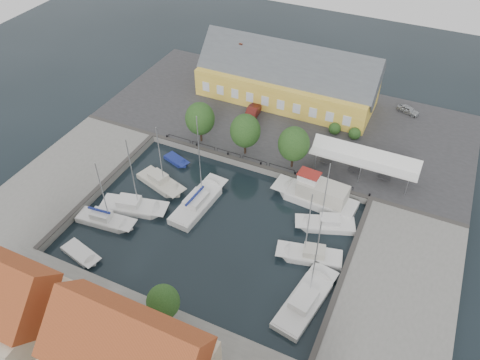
# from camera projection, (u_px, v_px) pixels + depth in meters

# --- Properties ---
(ground) EXTENTS (140.00, 140.00, 0.00)m
(ground) POSITION_uv_depth(u_px,v_px,m) (220.00, 218.00, 57.90)
(ground) COLOR black
(ground) RESTS_ON ground
(north_quay) EXTENTS (56.00, 26.00, 1.00)m
(north_quay) POSITION_uv_depth(u_px,v_px,m) (286.00, 120.00, 73.22)
(north_quay) COLOR #2D2D30
(north_quay) RESTS_ON ground
(west_quay) EXTENTS (12.00, 24.00, 1.00)m
(west_quay) POSITION_uv_depth(u_px,v_px,m) (68.00, 176.00, 63.16)
(west_quay) COLOR slate
(west_quay) RESTS_ON ground
(east_quay) EXTENTS (12.00, 24.00, 1.00)m
(east_quay) POSITION_uv_depth(u_px,v_px,m) (397.00, 291.00, 49.25)
(east_quay) COLOR slate
(east_quay) RESTS_ON ground
(quay_edge_fittings) EXTENTS (56.00, 24.72, 0.40)m
(quay_edge_fittings) POSITION_uv_depth(u_px,v_px,m) (236.00, 188.00, 60.42)
(quay_edge_fittings) COLOR #383533
(quay_edge_fittings) RESTS_ON north_quay
(warehouse) EXTENTS (28.56, 14.00, 9.55)m
(warehouse) POSITION_uv_depth(u_px,v_px,m) (284.00, 79.00, 75.09)
(warehouse) COLOR gold
(warehouse) RESTS_ON north_quay
(tent_canopy) EXTENTS (14.00, 4.00, 2.83)m
(tent_canopy) POSITION_uv_depth(u_px,v_px,m) (365.00, 158.00, 60.90)
(tent_canopy) COLOR white
(tent_canopy) RESTS_ON north_quay
(quay_trees) EXTENTS (18.20, 4.20, 6.30)m
(quay_trees) POSITION_uv_depth(u_px,v_px,m) (245.00, 131.00, 63.47)
(quay_trees) COLOR black
(quay_trees) RESTS_ON north_quay
(car_silver) EXTENTS (3.80, 2.47, 1.20)m
(car_silver) POSITION_uv_depth(u_px,v_px,m) (408.00, 110.00, 73.36)
(car_silver) COLOR #A3A6AA
(car_silver) RESTS_ON north_quay
(car_red) EXTENTS (2.10, 4.93, 1.58)m
(car_red) POSITION_uv_depth(u_px,v_px,m) (252.00, 113.00, 72.32)
(car_red) COLOR maroon
(car_red) RESTS_ON north_quay
(center_sailboat) EXTENTS (3.68, 10.17, 13.54)m
(center_sailboat) POSITION_uv_depth(u_px,v_px,m) (198.00, 203.00, 59.35)
(center_sailboat) COLOR silver
(center_sailboat) RESTS_ON ground
(trawler) EXTENTS (11.36, 4.14, 5.00)m
(trawler) POSITION_uv_depth(u_px,v_px,m) (318.00, 196.00, 59.38)
(trawler) COLOR silver
(trawler) RESTS_ON ground
(east_boat_a) EXTENTS (7.58, 4.75, 10.46)m
(east_boat_a) POSITION_uv_depth(u_px,v_px,m) (326.00, 225.00, 56.64)
(east_boat_a) COLOR silver
(east_boat_a) RESTS_ON ground
(east_boat_b) EXTENTS (7.82, 4.08, 10.41)m
(east_boat_b) POSITION_uv_depth(u_px,v_px,m) (311.00, 256.00, 53.04)
(east_boat_b) COLOR silver
(east_boat_b) RESTS_ON ground
(east_boat_c) EXTENTS (4.60, 9.98, 12.17)m
(east_boat_c) POSITION_uv_depth(u_px,v_px,m) (305.00, 302.00, 48.49)
(east_boat_c) COLOR silver
(east_boat_c) RESTS_ON ground
(west_boat_b) EXTENTS (7.73, 4.53, 10.25)m
(west_boat_b) POSITION_uv_depth(u_px,v_px,m) (161.00, 183.00, 62.40)
(west_boat_b) COLOR beige
(west_boat_b) RESTS_ON ground
(west_boat_c) EXTENTS (8.93, 4.66, 11.61)m
(west_boat_c) POSITION_uv_depth(u_px,v_px,m) (133.00, 207.00, 58.97)
(west_boat_c) COLOR silver
(west_boat_c) RESTS_ON ground
(west_boat_d) EXTENTS (7.76, 3.07, 10.26)m
(west_boat_d) POSITION_uv_depth(u_px,v_px,m) (105.00, 221.00, 57.18)
(west_boat_d) COLOR silver
(west_boat_d) RESTS_ON ground
(launch_sw) EXTENTS (5.41, 3.07, 0.98)m
(launch_sw) POSITION_uv_depth(u_px,v_px,m) (81.00, 255.00, 53.44)
(launch_sw) COLOR silver
(launch_sw) RESTS_ON ground
(launch_nw) EXTENTS (4.24, 2.76, 0.88)m
(launch_nw) POSITION_uv_depth(u_px,v_px,m) (176.00, 161.00, 66.20)
(launch_nw) COLOR navy
(launch_nw) RESTS_ON ground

